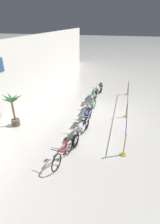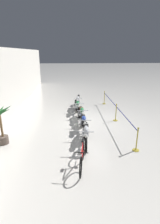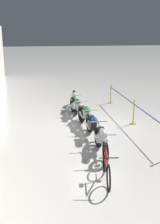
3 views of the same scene
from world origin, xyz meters
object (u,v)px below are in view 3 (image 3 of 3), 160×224
Objects in this scene: stanchion_far_left at (144,116)px; motorcycle_blue_1 at (93,127)px; stanchion_mid_left at (133,116)px; motorcycle_silver_0 at (102,140)px; motorcycle_silver_4 at (75,100)px; motorcycle_green_3 at (77,107)px; stanchion_mid_right at (111,97)px; bicycle at (106,167)px; motorcycle_green_2 at (86,116)px.

motorcycle_blue_1 is at bearing 97.28° from stanchion_far_left.
stanchion_mid_left is (1.40, -2.06, -0.11)m from motorcycle_blue_1.
motorcycle_silver_0 is 5.28m from motorcycle_silver_4.
motorcycle_green_3 is 0.96× the size of motorcycle_silver_4.
stanchion_far_left is at bearing -138.40° from motorcycle_green_3.
stanchion_mid_left is (2.66, -2.04, -0.11)m from motorcycle_silver_0.
stanchion_mid_right is at bearing 0.00° from stanchion_mid_left.
stanchion_mid_left is at bearing -37.49° from motorcycle_silver_0.
stanchion_mid_left is at bearing -140.71° from motorcycle_silver_4.
stanchion_mid_right is (8.04, -2.34, -0.02)m from bicycle.
motorcycle_blue_1 is at bearing 0.84° from motorcycle_silver_0.
motorcycle_silver_4 is (1.23, -0.10, 0.02)m from motorcycle_green_3.
stanchion_mid_right is at bearing -17.92° from motorcycle_silver_0.
motorcycle_blue_1 is 5.45m from stanchion_mid_right.
stanchion_mid_left is at bearing 0.00° from stanchion_far_left.
motorcycle_green_2 is at bearing -0.43° from motorcycle_blue_1.
motorcycle_silver_0 is 0.88× the size of motorcycle_silver_4.
motorcycle_silver_4 is at bearing 1.10° from motorcycle_silver_0.
bicycle is at bearing 170.21° from motorcycle_silver_0.
motorcycle_green_2 is at bearing 89.62° from stanchion_mid_left.
stanchion_mid_right is at bearing -29.40° from motorcycle_green_2.
stanchion_far_left is 1.19m from stanchion_mid_left.
stanchion_mid_left reaches higher than motorcycle_silver_0.
bicycle is (-7.01, 0.20, -0.10)m from motorcycle_silver_4.
motorcycle_green_3 reaches higher than motorcycle_green_2.
stanchion_far_left reaches higher than bicycle.
stanchion_mid_right is (3.63, -2.05, -0.11)m from motorcycle_green_2.
motorcycle_blue_1 is 4.02m from motorcycle_silver_4.
motorcycle_green_2 is 4.42m from bicycle.
motorcycle_green_2 is 2.60m from motorcycle_silver_4.
motorcycle_green_2 is 1.28× the size of bicycle.
motorcycle_green_2 is at bearing 0.17° from motorcycle_silver_0.
motorcycle_silver_4 reaches higher than bicycle.
stanchion_far_left is (1.52, -2.04, 0.23)m from motorcycle_silver_0.
bicycle is (-1.74, 0.30, -0.08)m from motorcycle_silver_0.
motorcycle_silver_0 is at bearing 126.75° from stanchion_far_left.
stanchion_mid_right is (6.31, -2.04, -0.11)m from motorcycle_silver_0.
stanchion_mid_right reaches higher than motorcycle_green_3.
motorcycle_silver_4 is 4.33m from stanchion_far_left.
stanchion_mid_left reaches higher than bicycle.
motorcycle_green_2 is 2.09× the size of stanchion_mid_left.
stanchion_far_left is 6.75× the size of stanchion_mid_left.
stanchion_far_left is at bearing 180.00° from stanchion_mid_left.
motorcycle_green_2 is (1.41, -0.01, 0.01)m from motorcycle_blue_1.
bicycle reaches higher than motorcycle_blue_1.
motorcycle_silver_0 is at bearing -177.17° from motorcycle_green_3.
motorcycle_silver_4 is at bearing -1.62° from bicycle.
stanchion_far_left and stanchion_mid_left have the same top height.
motorcycle_green_3 is at bearing 7.97° from motorcycle_green_2.
motorcycle_silver_4 is 7.01m from bicycle.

